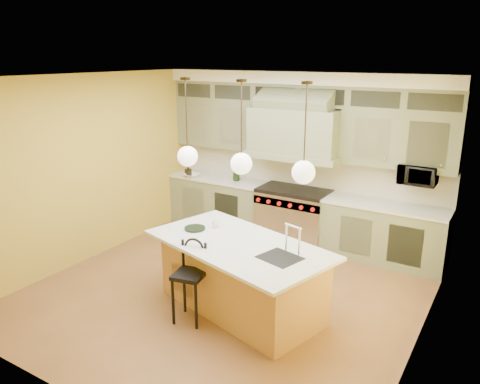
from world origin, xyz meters
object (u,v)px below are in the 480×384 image
Objects in this scene: microwave at (418,175)px; range at (293,215)px; counter_stool at (190,276)px; kitchen_island at (241,275)px.

range is at bearing -176.88° from microwave.
counter_stool is 1.90× the size of microwave.
range is 0.46× the size of kitchen_island.
range is 2.21× the size of microwave.
counter_stool is at bearing -89.84° from range.
counter_stool reaches higher than range.
counter_stool is (0.01, -2.94, 0.09)m from range.
kitchen_island is at bearing -121.69° from microwave.
microwave is (1.55, 2.50, 0.98)m from kitchen_island.
kitchen_island is (0.40, -2.40, -0.01)m from range.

